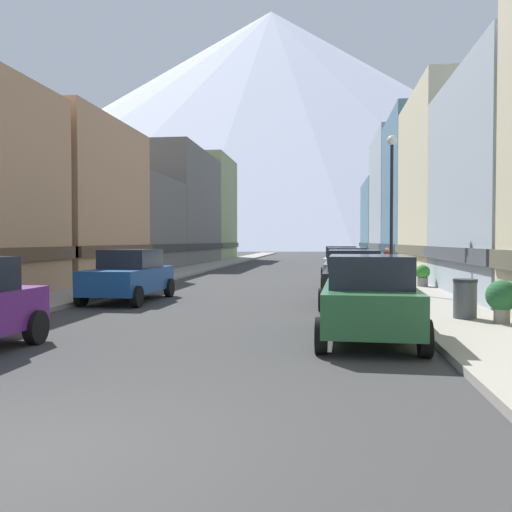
# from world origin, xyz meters

# --- Properties ---
(ground_plane) EXTENTS (400.00, 400.00, 0.00)m
(ground_plane) POSITION_xyz_m (0.00, 0.00, 0.00)
(ground_plane) COLOR #353535
(sidewalk_left) EXTENTS (2.50, 100.00, 0.15)m
(sidewalk_left) POSITION_xyz_m (-6.25, 35.00, 0.07)
(sidewalk_left) COLOR gray
(sidewalk_left) RESTS_ON ground
(sidewalk_right) EXTENTS (2.50, 100.00, 0.15)m
(sidewalk_right) POSITION_xyz_m (6.25, 35.00, 0.07)
(sidewalk_right) COLOR gray
(sidewalk_right) RESTS_ON ground
(storefront_left_2) EXTENTS (7.77, 9.57, 8.23)m
(storefront_left_2) POSITION_xyz_m (-11.23, 22.04, 3.96)
(storefront_left_2) COLOR tan
(storefront_left_2) RESTS_ON ground
(storefront_left_3) EXTENTS (8.84, 8.74, 6.35)m
(storefront_left_3) POSITION_xyz_m (-11.77, 31.21, 3.06)
(storefront_left_3) COLOR #66605B
(storefront_left_3) RESTS_ON ground
(storefront_left_4) EXTENTS (6.34, 13.70, 9.96)m
(storefront_left_4) POSITION_xyz_m (-10.52, 42.50, 4.81)
(storefront_left_4) COLOR #66605B
(storefront_left_4) RESTS_ON ground
(storefront_left_5) EXTENTS (7.90, 10.17, 11.25)m
(storefront_left_5) POSITION_xyz_m (-11.30, 54.46, 5.45)
(storefront_left_5) COLOR #8C9966
(storefront_left_5) RESTS_ON ground
(storefront_right_2) EXTENTS (8.43, 10.19, 10.04)m
(storefront_right_2) POSITION_xyz_m (11.56, 25.97, 4.85)
(storefront_right_2) COLOR beige
(storefront_right_2) RESTS_ON ground
(storefront_right_3) EXTENTS (7.51, 10.12, 11.18)m
(storefront_right_3) POSITION_xyz_m (11.11, 36.31, 5.41)
(storefront_right_3) COLOR slate
(storefront_right_3) RESTS_ON ground
(storefront_right_4) EXTENTS (8.61, 12.25, 11.94)m
(storefront_right_4) POSITION_xyz_m (11.66, 47.84, 5.79)
(storefront_right_4) COLOR #99A5B2
(storefront_right_4) RESTS_ON ground
(storefront_right_5) EXTENTS (6.81, 13.79, 9.10)m
(storefront_right_5) POSITION_xyz_m (10.76, 61.42, 4.39)
(storefront_right_5) COLOR slate
(storefront_right_5) RESTS_ON ground
(car_left_1) EXTENTS (2.15, 4.44, 1.78)m
(car_left_1) POSITION_xyz_m (-3.80, 13.31, 0.90)
(car_left_1) COLOR #19478C
(car_left_1) RESTS_ON ground
(car_right_0) EXTENTS (2.20, 4.46, 1.78)m
(car_right_0) POSITION_xyz_m (3.80, 6.86, 0.90)
(car_right_0) COLOR #265933
(car_right_0) RESTS_ON ground
(car_right_1) EXTENTS (2.22, 4.47, 1.78)m
(car_right_1) POSITION_xyz_m (3.80, 13.07, 0.90)
(car_right_1) COLOR black
(car_right_1) RESTS_ON ground
(car_right_2) EXTENTS (2.17, 4.45, 1.78)m
(car_right_2) POSITION_xyz_m (3.80, 18.98, 0.90)
(car_right_2) COLOR slate
(car_right_2) RESTS_ON ground
(car_right_3) EXTENTS (2.25, 4.49, 1.78)m
(car_right_3) POSITION_xyz_m (3.80, 26.03, 0.90)
(car_right_3) COLOR silver
(car_right_3) RESTS_ON ground
(trash_bin_right) EXTENTS (0.59, 0.59, 0.98)m
(trash_bin_right) POSITION_xyz_m (6.35, 9.35, 0.64)
(trash_bin_right) COLOR #4C5156
(trash_bin_right) RESTS_ON sidewalk_right
(potted_plant_0) EXTENTS (0.74, 0.74, 1.02)m
(potted_plant_0) POSITION_xyz_m (7.00, 8.61, 0.75)
(potted_plant_0) COLOR gray
(potted_plant_0) RESTS_ON sidewalk_right
(potted_plant_1) EXTENTS (0.62, 0.62, 0.92)m
(potted_plant_1) POSITION_xyz_m (7.00, 19.07, 0.66)
(potted_plant_1) COLOR gray
(potted_plant_1) RESTS_ON sidewalk_right
(pedestrian_0) EXTENTS (0.36, 0.36, 1.56)m
(pedestrian_0) POSITION_xyz_m (6.25, 25.61, 0.86)
(pedestrian_0) COLOR maroon
(pedestrian_0) RESTS_ON sidewalk_right
(streetlamp_right) EXTENTS (0.36, 0.36, 5.86)m
(streetlamp_right) POSITION_xyz_m (5.35, 16.16, 3.99)
(streetlamp_right) COLOR black
(streetlamp_right) RESTS_ON sidewalk_right
(mountain_backdrop) EXTENTS (324.94, 324.94, 112.57)m
(mountain_backdrop) POSITION_xyz_m (-23.18, 260.00, 56.29)
(mountain_backdrop) COLOR silver
(mountain_backdrop) RESTS_ON ground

